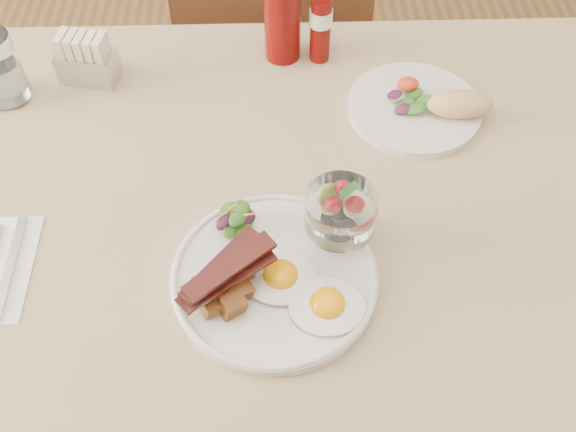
{
  "coord_description": "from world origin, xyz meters",
  "views": [
    {
      "loc": [
        -0.0,
        -0.61,
        1.49
      ],
      "look_at": [
        0.01,
        -0.08,
        0.82
      ],
      "focal_mm": 40.0,
      "sensor_mm": 36.0,
      "label": 1
    }
  ],
  "objects_px": {
    "table": "(277,235)",
    "sugar_caddy": "(87,60)",
    "second_plate": "(425,106)",
    "ketchup_bottle": "(282,13)",
    "hot_sauce_bottle": "(321,26)",
    "fruit_cup": "(340,212)",
    "water_glass": "(0,72)",
    "main_plate": "(275,278)",
    "chair_far": "(273,47)"
  },
  "relations": [
    {
      "from": "table",
      "to": "sugar_caddy",
      "type": "bearing_deg",
      "value": 138.04
    },
    {
      "from": "second_plate",
      "to": "ketchup_bottle",
      "type": "distance_m",
      "value": 0.29
    },
    {
      "from": "hot_sauce_bottle",
      "to": "ketchup_bottle",
      "type": "bearing_deg",
      "value": 171.14
    },
    {
      "from": "fruit_cup",
      "to": "ketchup_bottle",
      "type": "xyz_separation_m",
      "value": [
        -0.07,
        0.42,
        0.02
      ]
    },
    {
      "from": "ketchup_bottle",
      "to": "water_glass",
      "type": "height_order",
      "value": "ketchup_bottle"
    },
    {
      "from": "main_plate",
      "to": "second_plate",
      "type": "height_order",
      "value": "second_plate"
    },
    {
      "from": "second_plate",
      "to": "water_glass",
      "type": "distance_m",
      "value": 0.7
    },
    {
      "from": "main_plate",
      "to": "ketchup_bottle",
      "type": "distance_m",
      "value": 0.49
    },
    {
      "from": "hot_sauce_bottle",
      "to": "sugar_caddy",
      "type": "relative_size",
      "value": 1.34
    },
    {
      "from": "chair_far",
      "to": "hot_sauce_bottle",
      "type": "bearing_deg",
      "value": -75.88
    },
    {
      "from": "main_plate",
      "to": "ketchup_bottle",
      "type": "xyz_separation_m",
      "value": [
        0.02,
        0.48,
        0.08
      ]
    },
    {
      "from": "table",
      "to": "sugar_caddy",
      "type": "height_order",
      "value": "sugar_caddy"
    },
    {
      "from": "ketchup_bottle",
      "to": "hot_sauce_bottle",
      "type": "xyz_separation_m",
      "value": [
        0.07,
        -0.01,
        -0.02
      ]
    },
    {
      "from": "fruit_cup",
      "to": "water_glass",
      "type": "relative_size",
      "value": 0.81
    },
    {
      "from": "fruit_cup",
      "to": "ketchup_bottle",
      "type": "distance_m",
      "value": 0.43
    },
    {
      "from": "table",
      "to": "second_plate",
      "type": "distance_m",
      "value": 0.33
    },
    {
      "from": "main_plate",
      "to": "hot_sauce_bottle",
      "type": "xyz_separation_m",
      "value": [
        0.09,
        0.47,
        0.06
      ]
    },
    {
      "from": "table",
      "to": "chair_far",
      "type": "xyz_separation_m",
      "value": [
        0.0,
        0.66,
        -0.14
      ]
    },
    {
      "from": "ketchup_bottle",
      "to": "sugar_caddy",
      "type": "height_order",
      "value": "ketchup_bottle"
    },
    {
      "from": "hot_sauce_bottle",
      "to": "water_glass",
      "type": "relative_size",
      "value": 1.16
    },
    {
      "from": "sugar_caddy",
      "to": "ketchup_bottle",
      "type": "bearing_deg",
      "value": 19.81
    },
    {
      "from": "main_plate",
      "to": "fruit_cup",
      "type": "bearing_deg",
      "value": 34.47
    },
    {
      "from": "sugar_caddy",
      "to": "water_glass",
      "type": "xyz_separation_m",
      "value": [
        -0.13,
        -0.04,
        0.01
      ]
    },
    {
      "from": "sugar_caddy",
      "to": "second_plate",
      "type": "bearing_deg",
      "value": 0.11
    },
    {
      "from": "second_plate",
      "to": "water_glass",
      "type": "bearing_deg",
      "value": 175.12
    },
    {
      "from": "table",
      "to": "ketchup_bottle",
      "type": "xyz_separation_m",
      "value": [
        0.02,
        0.34,
        0.18
      ]
    },
    {
      "from": "fruit_cup",
      "to": "hot_sauce_bottle",
      "type": "relative_size",
      "value": 0.69
    },
    {
      "from": "second_plate",
      "to": "sugar_caddy",
      "type": "height_order",
      "value": "sugar_caddy"
    },
    {
      "from": "table",
      "to": "second_plate",
      "type": "bearing_deg",
      "value": 36.2
    },
    {
      "from": "sugar_caddy",
      "to": "fruit_cup",
      "type": "bearing_deg",
      "value": -31.73
    },
    {
      "from": "chair_far",
      "to": "main_plate",
      "type": "xyz_separation_m",
      "value": [
        -0.01,
        -0.81,
        0.24
      ]
    },
    {
      "from": "ketchup_bottle",
      "to": "hot_sauce_bottle",
      "type": "bearing_deg",
      "value": -8.86
    },
    {
      "from": "table",
      "to": "fruit_cup",
      "type": "xyz_separation_m",
      "value": [
        0.08,
        -0.08,
        0.16
      ]
    },
    {
      "from": "main_plate",
      "to": "table",
      "type": "bearing_deg",
      "value": 87.82
    },
    {
      "from": "fruit_cup",
      "to": "hot_sauce_bottle",
      "type": "height_order",
      "value": "hot_sauce_bottle"
    },
    {
      "from": "chair_far",
      "to": "fruit_cup",
      "type": "relative_size",
      "value": 9.41
    },
    {
      "from": "chair_far",
      "to": "sugar_caddy",
      "type": "relative_size",
      "value": 8.75
    },
    {
      "from": "ketchup_bottle",
      "to": "sugar_caddy",
      "type": "bearing_deg",
      "value": -170.69
    },
    {
      "from": "hot_sauce_bottle",
      "to": "water_glass",
      "type": "distance_m",
      "value": 0.54
    },
    {
      "from": "fruit_cup",
      "to": "second_plate",
      "type": "height_order",
      "value": "fruit_cup"
    },
    {
      "from": "main_plate",
      "to": "sugar_caddy",
      "type": "distance_m",
      "value": 0.53
    },
    {
      "from": "main_plate",
      "to": "hot_sauce_bottle",
      "type": "height_order",
      "value": "hot_sauce_bottle"
    },
    {
      "from": "chair_far",
      "to": "second_plate",
      "type": "relative_size",
      "value": 3.92
    },
    {
      "from": "water_glass",
      "to": "second_plate",
      "type": "bearing_deg",
      "value": -4.88
    },
    {
      "from": "water_glass",
      "to": "chair_far",
      "type": "bearing_deg",
      "value": 43.0
    },
    {
      "from": "ketchup_bottle",
      "to": "table",
      "type": "bearing_deg",
      "value": -92.92
    },
    {
      "from": "table",
      "to": "hot_sauce_bottle",
      "type": "relative_size",
      "value": 9.33
    },
    {
      "from": "main_plate",
      "to": "fruit_cup",
      "type": "distance_m",
      "value": 0.13
    },
    {
      "from": "second_plate",
      "to": "chair_far",
      "type": "bearing_deg",
      "value": 117.5
    },
    {
      "from": "ketchup_bottle",
      "to": "water_glass",
      "type": "relative_size",
      "value": 1.55
    }
  ]
}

